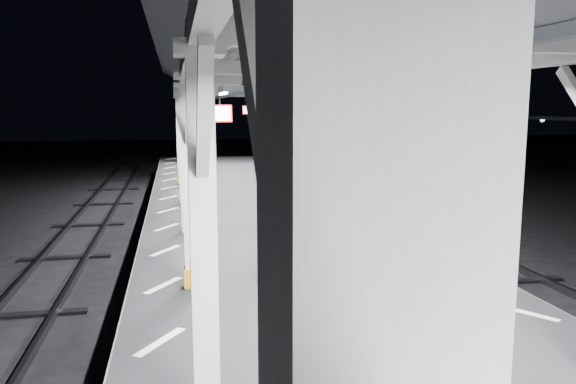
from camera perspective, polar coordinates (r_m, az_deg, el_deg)
name	(u,v)px	position (r m, az deg, el deg)	size (l,w,h in m)	color
platform	(354,363)	(7.68, 6.74, -16.87)	(6.00, 50.00, 1.00)	black
hazard_stripes_left	(160,342)	(7.15, -12.84, -14.62)	(1.00, 48.00, 0.01)	silver
hazard_stripes_right	(525,313)	(8.53, 22.96, -11.21)	(1.00, 48.00, 0.01)	silver
canopy	(361,42)	(6.96, 7.41, 14.87)	(5.40, 49.00, 4.65)	silver
bench_mid	(296,237)	(10.05, 0.84, -4.56)	(1.18, 1.86, 0.95)	black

